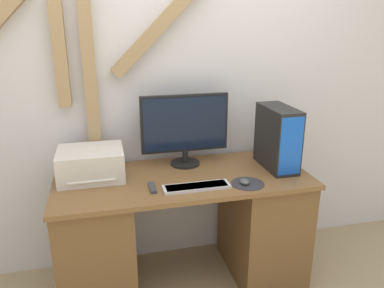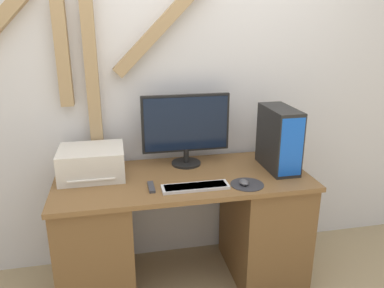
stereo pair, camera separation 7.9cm
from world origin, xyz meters
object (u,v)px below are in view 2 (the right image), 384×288
object	(u,v)px
keyboard	(195,187)
computer_tower	(279,139)
printer	(92,162)
remote_control	(151,187)
mouse	(244,182)
monitor	(186,126)

from	to	relation	value
keyboard	computer_tower	world-z (taller)	computer_tower
printer	remote_control	distance (m)	0.44
keyboard	computer_tower	size ratio (longest dim) A/B	0.97
keyboard	computer_tower	distance (m)	0.67
mouse	remote_control	distance (m)	0.56
computer_tower	mouse	bearing A→B (deg)	-144.93
monitor	computer_tower	bearing A→B (deg)	-18.69
mouse	remote_control	world-z (taller)	mouse
monitor	mouse	xyz separation A→B (m)	(0.28, -0.41, -0.25)
keyboard	mouse	world-z (taller)	mouse
computer_tower	printer	bearing A→B (deg)	174.62
computer_tower	remote_control	size ratio (longest dim) A/B	2.88
mouse	printer	distance (m)	0.96
mouse	printer	world-z (taller)	printer
keyboard	remote_control	size ratio (longest dim) A/B	2.78
keyboard	remote_control	xyz separation A→B (m)	(-0.26, 0.05, -0.00)
printer	keyboard	bearing A→B (deg)	-27.54
monitor	computer_tower	size ratio (longest dim) A/B	1.43
keyboard	printer	size ratio (longest dim) A/B	1.00
monitor	printer	distance (m)	0.65
printer	remote_control	bearing A→B (deg)	-36.80
mouse	printer	bearing A→B (deg)	159.79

